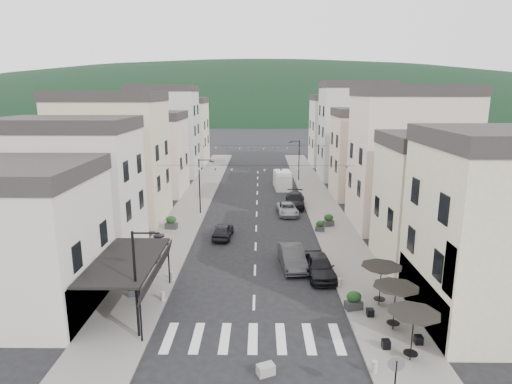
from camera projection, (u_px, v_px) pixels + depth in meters
ground at (252, 361)px, 20.92m from camera, size 700.00×700.00×0.00m
sidewalk_left at (196, 200)px, 52.14m from camera, size 4.00×76.00×0.12m
sidewalk_right at (319, 200)px, 52.00m from camera, size 4.00×76.00×0.12m
hill_backdrop at (260, 110)px, 313.07m from camera, size 640.00×360.00×70.00m
boutique_awning at (131, 262)px, 25.15m from camera, size 3.77×7.50×3.28m
buildings_row_left at (148, 145)px, 56.43m from camera, size 10.20×54.16×14.00m
buildings_row_right at (370, 144)px, 54.98m from camera, size 10.20×54.16×14.50m
cafe_terrace at (396, 292)px, 23.04m from camera, size 2.50×8.10×2.53m
streetlamp_left_near at (140, 274)px, 22.08m from camera, size 1.70×0.56×6.00m
streetlamp_left_far at (202, 180)px, 45.46m from camera, size 1.70×0.56×6.00m
streetlamp_right_far at (297, 156)px, 62.87m from camera, size 1.70×0.56×6.00m
traffic_sign at (396, 373)px, 17.02m from camera, size 0.70×0.07×2.70m
bollards at (254, 300)px, 26.18m from camera, size 11.66×10.26×0.60m
bunting_near at (256, 169)px, 41.06m from camera, size 19.00×0.28×0.62m
bunting_far at (257, 148)px, 56.64m from camera, size 19.00×0.28×0.62m
parked_car_a at (319, 266)px, 30.39m from camera, size 2.24×4.78×1.58m
parked_car_b at (292, 257)px, 32.07m from camera, size 2.09×4.90×1.57m
parked_car_c at (287, 209)px, 45.93m from camera, size 2.39×4.62×1.25m
parked_car_d at (295, 200)px, 49.07m from camera, size 2.61×5.51×1.55m
parked_car_e at (223, 231)px, 38.53m from camera, size 1.88×4.08×1.35m
delivery_van at (282, 180)px, 58.42m from camera, size 2.35×5.32×2.50m
pedestrian_a at (158, 256)px, 31.60m from camera, size 0.71×0.53×1.78m
pedestrian_b at (159, 246)px, 33.92m from camera, size 0.82×0.65×1.63m
concrete_block_a at (266, 370)px, 19.88m from camera, size 0.93×0.78×0.50m
planter_la at (136, 288)px, 27.30m from camera, size 0.98×0.58×1.06m
planter_lb at (171, 222)px, 40.77m from camera, size 1.21×0.80×1.26m
planter_ra at (354, 301)px, 25.59m from camera, size 1.13×0.81×1.15m
planter_rb at (320, 226)px, 40.08m from camera, size 0.95×0.62×1.00m
planter_rc at (329, 220)px, 41.64m from camera, size 1.19×0.95×1.17m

